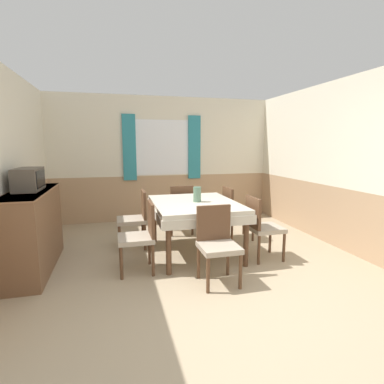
# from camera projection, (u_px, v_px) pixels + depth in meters

# --- Properties ---
(ground_plane) EXTENTS (16.00, 16.00, 0.00)m
(ground_plane) POSITION_uv_depth(u_px,v_px,m) (239.00, 324.00, 2.71)
(ground_plane) COLOR tan
(wall_back) EXTENTS (5.04, 0.10, 2.60)m
(wall_back) POSITION_uv_depth(u_px,v_px,m) (164.00, 158.00, 6.39)
(wall_back) COLOR silver
(wall_back) RESTS_ON ground_plane
(wall_left) EXTENTS (0.05, 4.44, 2.60)m
(wall_left) POSITION_uv_depth(u_px,v_px,m) (10.00, 169.00, 3.85)
(wall_left) COLOR silver
(wall_left) RESTS_ON ground_plane
(wall_right) EXTENTS (0.05, 4.44, 2.60)m
(wall_right) POSITION_uv_depth(u_px,v_px,m) (322.00, 163.00, 5.02)
(wall_right) COLOR silver
(wall_right) RESTS_ON ground_plane
(dining_table) EXTENTS (1.23, 1.54, 0.77)m
(dining_table) POSITION_uv_depth(u_px,v_px,m) (195.00, 209.00, 4.42)
(dining_table) COLOR beige
(dining_table) RESTS_ON ground_plane
(chair_left_far) EXTENTS (0.44, 0.44, 0.90)m
(chair_left_far) POSITION_uv_depth(u_px,v_px,m) (135.00, 217.00, 4.69)
(chair_left_far) COLOR brown
(chair_left_far) RESTS_ON ground_plane
(chair_right_far) EXTENTS (0.44, 0.44, 0.90)m
(chair_right_far) POSITION_uv_depth(u_px,v_px,m) (235.00, 211.00, 5.11)
(chair_right_far) COLOR brown
(chair_right_far) RESTS_ON ground_plane
(chair_head_window) EXTENTS (0.44, 0.44, 0.90)m
(chair_head_window) POSITION_uv_depth(u_px,v_px,m) (180.00, 207.00, 5.39)
(chair_head_window) COLOR brown
(chair_head_window) RESTS_ON ground_plane
(chair_head_near) EXTENTS (0.44, 0.44, 0.90)m
(chair_head_near) POSITION_uv_depth(u_px,v_px,m) (217.00, 241.00, 3.50)
(chair_head_near) COLOR brown
(chair_head_near) RESTS_ON ground_plane
(chair_right_near) EXTENTS (0.44, 0.44, 0.90)m
(chair_right_near) POSITION_uv_depth(u_px,v_px,m) (261.00, 225.00, 4.20)
(chair_right_near) COLOR brown
(chair_right_near) RESTS_ON ground_plane
(chair_left_near) EXTENTS (0.44, 0.44, 0.90)m
(chair_left_near) POSITION_uv_depth(u_px,v_px,m) (141.00, 234.00, 3.78)
(chair_left_near) COLOR brown
(chair_left_near) RESTS_ON ground_plane
(sideboard) EXTENTS (0.46, 1.54, 1.03)m
(sideboard) POSITION_uv_depth(u_px,v_px,m) (33.00, 230.00, 3.83)
(sideboard) COLOR brown
(sideboard) RESTS_ON ground_plane
(tv) EXTENTS (0.29, 0.54, 0.28)m
(tv) POSITION_uv_depth(u_px,v_px,m) (29.00, 179.00, 3.78)
(tv) COLOR #51473D
(tv) RESTS_ON sideboard
(vase) EXTENTS (0.12, 0.12, 0.22)m
(vase) POSITION_uv_depth(u_px,v_px,m) (197.00, 194.00, 4.40)
(vase) COLOR slate
(vase) RESTS_ON dining_table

